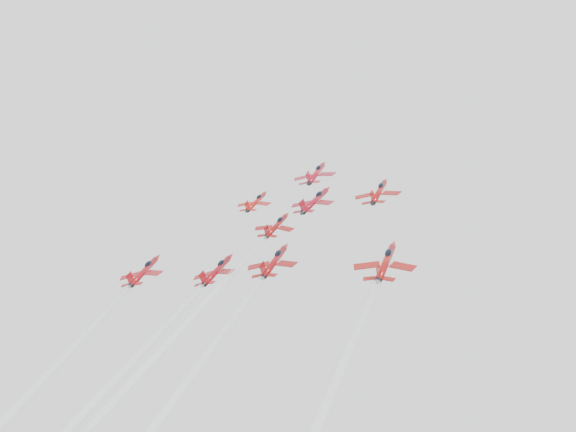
% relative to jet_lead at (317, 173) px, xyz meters
% --- Properties ---
extents(jet_lead, '(10.61, 13.38, 9.18)m').
position_rel_jet_lead_xyz_m(jet_lead, '(0.00, 0.00, 0.00)').
color(jet_lead, '#A70F21').
extents(jet_row2_left, '(8.45, 10.66, 7.32)m').
position_rel_jet_lead_xyz_m(jet_row2_left, '(-9.35, -11.99, -7.81)').
color(jet_row2_left, '#B31811').
extents(jet_row2_center, '(10.21, 12.88, 8.84)m').
position_rel_jet_lead_xyz_m(jet_row2_center, '(6.42, -13.86, -9.01)').
color(jet_row2_center, maroon).
extents(jet_row2_right, '(9.98, 12.58, 8.64)m').
position_rel_jet_lead_xyz_m(jet_row2_right, '(20.46, -12.42, -8.08)').
color(jet_row2_right, '#A2100F').
extents(jet_center, '(8.75, 80.33, 52.75)m').
position_rel_jet_lead_xyz_m(jet_center, '(2.41, -59.07, -38.47)').
color(jet_center, maroon).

